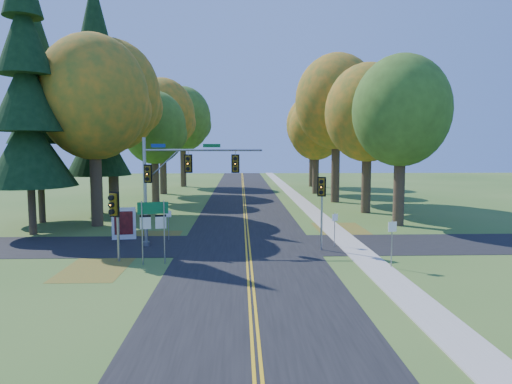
{
  "coord_description": "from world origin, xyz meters",
  "views": [
    {
      "loc": [
        -0.44,
        -25.02,
        5.86
      ],
      "look_at": [
        0.51,
        2.26,
        3.2
      ],
      "focal_mm": 32.0,
      "sensor_mm": 36.0,
      "label": 1
    }
  ],
  "objects_px": {
    "east_signal_pole": "(322,195)",
    "info_kiosk": "(124,224)",
    "traffic_mast": "(174,177)",
    "route_sign_cluster": "(153,219)"
  },
  "relations": [
    {
      "from": "traffic_mast",
      "to": "route_sign_cluster",
      "type": "relative_size",
      "value": 2.2
    },
    {
      "from": "traffic_mast",
      "to": "info_kiosk",
      "type": "height_order",
      "value": "traffic_mast"
    },
    {
      "from": "traffic_mast",
      "to": "info_kiosk",
      "type": "bearing_deg",
      "value": 151.53
    },
    {
      "from": "east_signal_pole",
      "to": "route_sign_cluster",
      "type": "xyz_separation_m",
      "value": [
        -8.95,
        -2.69,
        -0.92
      ]
    },
    {
      "from": "east_signal_pole",
      "to": "route_sign_cluster",
      "type": "height_order",
      "value": "east_signal_pole"
    },
    {
      "from": "east_signal_pole",
      "to": "info_kiosk",
      "type": "xyz_separation_m",
      "value": [
        -12.03,
        3.61,
        -2.18
      ]
    },
    {
      "from": "east_signal_pole",
      "to": "info_kiosk",
      "type": "bearing_deg",
      "value": 179.38
    },
    {
      "from": "east_signal_pole",
      "to": "info_kiosk",
      "type": "relative_size",
      "value": 2.05
    },
    {
      "from": "traffic_mast",
      "to": "east_signal_pole",
      "type": "relative_size",
      "value": 1.69
    },
    {
      "from": "traffic_mast",
      "to": "east_signal_pole",
      "type": "height_order",
      "value": "traffic_mast"
    }
  ]
}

